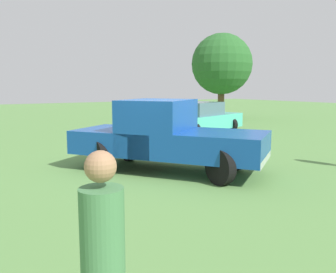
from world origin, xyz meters
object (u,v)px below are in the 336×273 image
Objects in this scene: sedan_near at (201,119)px; person_visitor at (103,254)px; pickup_truck at (163,134)px; tree_back_left at (222,64)px.

sedan_near is 14.47m from person_visitor.
sedan_near is 2.91× the size of person_visitor.
person_visitor reaches higher than sedan_near.
person_visitor is at bearing -147.93° from sedan_near.
pickup_truck is 1.01× the size of sedan_near.
tree_back_left is at bearing 98.85° from pickup_truck.
person_visitor is (10.96, -9.44, 0.32)m from sedan_near.
person_visitor is at bearing -70.47° from pickup_truck.
person_visitor is at bearing -43.19° from tree_back_left.
person_visitor is (5.40, -3.88, 0.02)m from pickup_truck.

